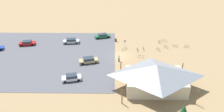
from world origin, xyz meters
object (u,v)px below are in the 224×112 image
(bicycle_green_edge_north, at_px, (159,42))
(car_silver_aisle_side, at_px, (71,41))
(visitor_at_bikes, at_px, (150,62))
(visitor_crossing_yard, at_px, (119,58))
(lot_sign, at_px, (125,43))
(bicycle_teal_near_porch, at_px, (158,49))
(car_tan_back_corner, at_px, (88,60))
(bicycle_blue_lone_west, at_px, (166,47))
(bicycle_black_yard_right, at_px, (187,47))
(bicycle_purple_back_row, at_px, (138,50))
(trash_bin, at_px, (116,40))
(car_white_inner_stall, at_px, (72,77))
(bicycle_red_trailside, at_px, (144,49))
(bicycle_silver_yard_left, at_px, (124,49))
(car_green_end_stall, at_px, (102,36))
(bicycle_yellow_lone_east, at_px, (141,56))
(bike_pavilion, at_px, (156,76))
(car_red_second_row, at_px, (27,43))
(bicycle_white_front_row, at_px, (164,41))
(bicycle_orange_mid_cluster, at_px, (175,46))

(bicycle_green_edge_north, height_order, car_silver_aisle_side, car_silver_aisle_side)
(visitor_at_bikes, xyz_separation_m, visitor_crossing_yard, (7.58, -1.65, 0.04))
(lot_sign, distance_m, bicycle_teal_near_porch, 9.52)
(bicycle_green_edge_north, xyz_separation_m, car_tan_back_corner, (19.89, 11.95, 0.39))
(bicycle_blue_lone_west, height_order, bicycle_black_yard_right, bicycle_blue_lone_west)
(bicycle_black_yard_right, bearing_deg, bicycle_purple_back_row, 9.34)
(trash_bin, xyz_separation_m, car_white_inner_stall, (9.76, 20.69, 0.29))
(lot_sign, xyz_separation_m, visitor_at_bikes, (-5.76, 9.92, -0.47))
(bicycle_red_trailside, height_order, visitor_at_bikes, visitor_at_bikes)
(bicycle_blue_lone_west, height_order, visitor_crossing_yard, visitor_crossing_yard)
(bicycle_green_edge_north, distance_m, bicycle_black_yard_right, 7.87)
(bicycle_silver_yard_left, height_order, car_white_inner_stall, car_white_inner_stall)
(bicycle_red_trailside, xyz_separation_m, bicycle_blue_lone_west, (-6.53, -1.48, -0.00))
(lot_sign, height_order, bicycle_purple_back_row, lot_sign)
(lot_sign, distance_m, bicycle_green_edge_north, 10.88)
(car_green_end_stall, bearing_deg, visitor_crossing_yard, 108.51)
(bicycle_silver_yard_left, bearing_deg, bicycle_red_trailside, -178.52)
(bicycle_black_yard_right, relative_size, car_green_end_stall, 0.33)
(car_white_inner_stall, bearing_deg, car_silver_aisle_side, -79.71)
(bicycle_green_edge_north, height_order, visitor_crossing_yard, visitor_crossing_yard)
(bicycle_yellow_lone_east, height_order, car_white_inner_stall, car_white_inner_stall)
(bike_pavilion, bearing_deg, bicycle_red_trailside, -89.13)
(bicycle_red_trailside, bearing_deg, car_red_second_row, -4.84)
(car_green_end_stall, distance_m, visitor_at_bikes, 20.75)
(trash_bin, relative_size, lot_sign, 0.41)
(bicycle_silver_yard_left, bearing_deg, bicycle_blue_lone_west, -172.31)
(bicycle_red_trailside, relative_size, bicycle_blue_lone_west, 1.24)
(bicycle_white_front_row, height_order, car_white_inner_stall, car_white_inner_stall)
(trash_bin, relative_size, bicycle_purple_back_row, 0.49)
(lot_sign, height_order, bicycle_blue_lone_west, lot_sign)
(bicycle_silver_yard_left, relative_size, visitor_at_bikes, 0.83)
(bike_pavilion, height_order, bicycle_purple_back_row, bike_pavilion)
(bicycle_orange_mid_cluster, distance_m, visitor_at_bikes, 13.39)
(bicycle_blue_lone_west, distance_m, bicycle_green_edge_north, 3.60)
(bicycle_red_trailside, xyz_separation_m, visitor_crossing_yard, (7.00, 6.37, 0.62))
(bicycle_red_trailside, xyz_separation_m, car_green_end_stall, (11.98, -8.49, 0.34))
(bike_pavilion, height_order, car_white_inner_stall, bike_pavilion)
(bicycle_silver_yard_left, xyz_separation_m, car_red_second_row, (28.18, -2.99, 0.34))
(bike_pavilion, bearing_deg, bicycle_yellow_lone_east, -83.98)
(lot_sign, xyz_separation_m, bicycle_silver_yard_left, (0.28, 2.04, -1.03))
(visitor_crossing_yard, bearing_deg, bicycle_black_yard_right, -157.36)
(bike_pavilion, xyz_separation_m, bicycle_blue_lone_west, (-6.26, -18.87, -2.72))
(bicycle_teal_near_porch, height_order, bicycle_red_trailside, bicycle_red_trailside)
(lot_sign, bearing_deg, visitor_at_bikes, 120.16)
(bicycle_white_front_row, relative_size, bicycle_silver_yard_left, 1.16)
(trash_bin, relative_size, bicycle_orange_mid_cluster, 0.56)
(bicycle_teal_near_porch, bearing_deg, bicycle_yellow_lone_east, 38.57)
(bicycle_purple_back_row, bearing_deg, bicycle_silver_yard_left, -6.90)
(bicycle_red_trailside, xyz_separation_m, car_white_inner_stall, (17.54, 14.85, 0.37))
(bicycle_silver_yard_left, height_order, car_tan_back_corner, car_tan_back_corner)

